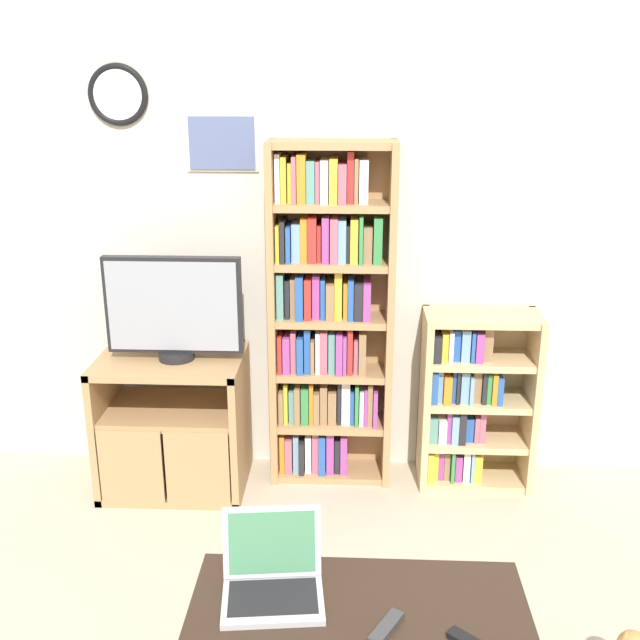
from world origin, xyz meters
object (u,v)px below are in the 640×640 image
object	(u,v)px
tv_stand	(173,423)
laptop	(273,575)
bookshelf_tall	(328,318)
coffee_table	(359,622)
television	(174,309)
bookshelf_short	(469,399)
remote_near_laptop	(386,627)

from	to	relation	value
tv_stand	laptop	bearing A→B (deg)	-64.75
bookshelf_tall	coffee_table	size ratio (longest dim) A/B	1.64
television	bookshelf_tall	size ratio (longest dim) A/B	0.38
bookshelf_tall	coffee_table	distance (m)	1.74
television	bookshelf_short	distance (m)	1.59
bookshelf_short	coffee_table	world-z (taller)	bookshelf_short
remote_near_laptop	laptop	bearing A→B (deg)	-173.37
television	tv_stand	bearing A→B (deg)	-176.24
bookshelf_tall	coffee_table	bearing A→B (deg)	-84.44
tv_stand	bookshelf_tall	size ratio (longest dim) A/B	0.41
bookshelf_short	bookshelf_tall	bearing A→B (deg)	178.24
remote_near_laptop	television	bearing A→B (deg)	152.62
coffee_table	remote_near_laptop	bearing A→B (deg)	-46.75
television	coffee_table	size ratio (longest dim) A/B	0.62
tv_stand	remote_near_laptop	size ratio (longest dim) A/B	4.59
television	remote_near_laptop	distance (m)	1.94
bookshelf_short	coffee_table	distance (m)	1.74
bookshelf_tall	bookshelf_short	world-z (taller)	bookshelf_tall
remote_near_laptop	bookshelf_tall	bearing A→B (deg)	128.44
tv_stand	television	bearing A→B (deg)	3.76
laptop	remote_near_laptop	size ratio (longest dim) A/B	2.21
bookshelf_short	coffee_table	xyz separation A→B (m)	(-0.58, -1.64, -0.05)
tv_stand	bookshelf_short	world-z (taller)	bookshelf_short
coffee_table	laptop	xyz separation A→B (m)	(-0.28, 0.07, 0.11)
tv_stand	coffee_table	size ratio (longest dim) A/B	0.68
coffee_table	remote_near_laptop	xyz separation A→B (m)	(0.08, -0.09, 0.06)
coffee_table	remote_near_laptop	world-z (taller)	remote_near_laptop
bookshelf_short	laptop	bearing A→B (deg)	-118.83
laptop	tv_stand	bearing A→B (deg)	108.89
remote_near_laptop	coffee_table	bearing A→B (deg)	163.74
bookshelf_tall	laptop	bearing A→B (deg)	-94.33
tv_stand	bookshelf_tall	world-z (taller)	bookshelf_tall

